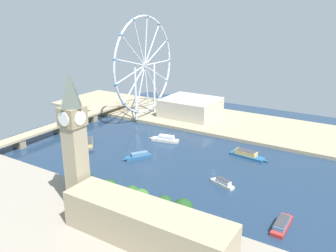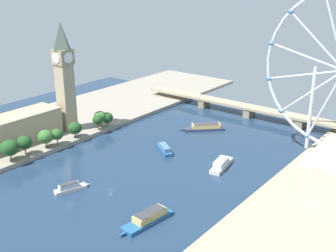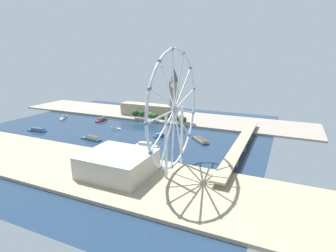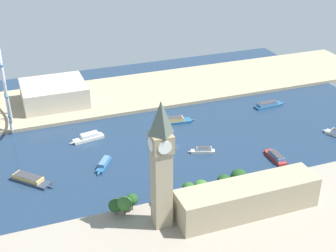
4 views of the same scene
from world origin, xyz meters
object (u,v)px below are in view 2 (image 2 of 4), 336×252
river_bridge (249,108)px  tour_boat_4 (222,164)px  tour_boat_5 (205,127)px  tour_boat_2 (71,187)px  tour_boat_0 (148,218)px  clock_tower (64,75)px  tour_boat_1 (164,149)px

river_bridge → tour_boat_4: size_ratio=6.94×
tour_boat_5 → tour_boat_2: bearing=43.8°
tour_boat_0 → tour_boat_2: size_ratio=1.59×
clock_tower → tour_boat_2: (73.76, -60.66, -43.05)m
tour_boat_4 → clock_tower: bearing=87.6°
tour_boat_0 → tour_boat_1: bearing=-140.3°
tour_boat_2 → tour_boat_5: (5.17, 130.51, 0.13)m
tour_boat_0 → tour_boat_5: (-50.77, 128.64, -0.15)m
clock_tower → river_bridge: clock_tower is taller
tour_boat_4 → tour_boat_5: size_ratio=1.01×
tour_boat_1 → tour_boat_2: 77.31m
river_bridge → tour_boat_0: (38.68, -179.11, -4.99)m
river_bridge → tour_boat_0: bearing=-77.8°
river_bridge → tour_boat_5: river_bridge is taller
tour_boat_2 → river_bridge: bearing=13.6°
tour_boat_2 → tour_boat_5: bearing=16.8°
tour_boat_1 → tour_boat_2: tour_boat_2 is taller
tour_boat_0 → tour_boat_2: 55.97m
clock_tower → tour_boat_4: (125.32, 18.40, -42.74)m
tour_boat_1 → clock_tower: bearing=45.3°
tour_boat_0 → tour_boat_1: tour_boat_0 is taller
tour_boat_0 → river_bridge: bearing=-161.2°
river_bridge → tour_boat_4: bearing=-71.4°
clock_tower → tour_boat_2: 104.75m
river_bridge → tour_boat_1: bearing=-95.7°
river_bridge → tour_boat_2: bearing=-95.4°
clock_tower → tour_boat_2: bearing=-39.4°
tour_boat_0 → tour_boat_1: size_ratio=1.48×
clock_tower → tour_boat_5: (78.93, 69.85, -42.92)m
river_bridge → tour_boat_5: size_ratio=6.98×
clock_tower → tour_boat_5: size_ratio=2.71×
tour_boat_5 → clock_tower: bearing=-2.4°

